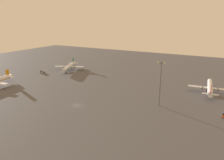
{
  "coord_description": "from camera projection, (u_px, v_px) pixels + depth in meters",
  "views": [
    {
      "loc": [
        73.38,
        -91.88,
        47.81
      ],
      "look_at": [
        -1.08,
        43.12,
        4.0
      ],
      "focal_mm": 35.37,
      "sensor_mm": 36.0,
      "label": 1
    }
  ],
  "objects": [
    {
      "name": "apron_light_east",
      "position": [
        160.0,
        81.0,
        120.02
      ],
      "size": [
        4.8,
        0.9,
        25.19
      ],
      "color": "slate",
      "rests_on": "ground"
    },
    {
      "name": "baggage_tractor",
      "position": [
        42.0,
        72.0,
        196.67
      ],
      "size": [
        3.72,
        4.57,
        2.25
      ],
      "rotation": [
        0.0,
        0.0,
        2.64
      ],
      "color": "gray",
      "rests_on": "ground"
    },
    {
      "name": "ground_plane",
      "position": [
        77.0,
        105.0,
        124.55
      ],
      "size": [
        416.0,
        416.0,
        0.0
      ],
      "primitive_type": "plane",
      "color": "#4C4C51"
    },
    {
      "name": "airplane_terminal_side",
      "position": [
        210.0,
        88.0,
        144.79
      ],
      "size": [
        27.54,
        35.31,
        9.05
      ],
      "rotation": [
        0.0,
        0.0,
        0.11
      ],
      "color": "silver",
      "rests_on": "ground"
    },
    {
      "name": "airplane_near_gate",
      "position": [
        69.0,
        67.0,
        206.68
      ],
      "size": [
        27.07,
        34.29,
        9.26
      ],
      "rotation": [
        0.0,
        0.0,
        3.55
      ],
      "color": "silver",
      "rests_on": "ground"
    }
  ]
}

